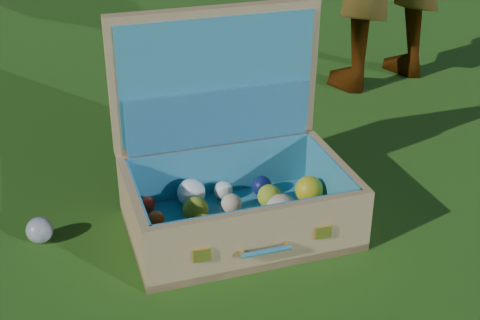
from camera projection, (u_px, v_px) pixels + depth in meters
name	position (u px, v px, depth m)	size (l,w,h in m)	color
ground	(313.00, 225.00, 1.78)	(60.00, 60.00, 0.00)	#215114
stray_ball	(40.00, 230.00, 1.70)	(0.07, 0.07, 0.07)	#466FB6
suitcase	(232.00, 167.00, 1.75)	(0.67, 0.58, 0.55)	tan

